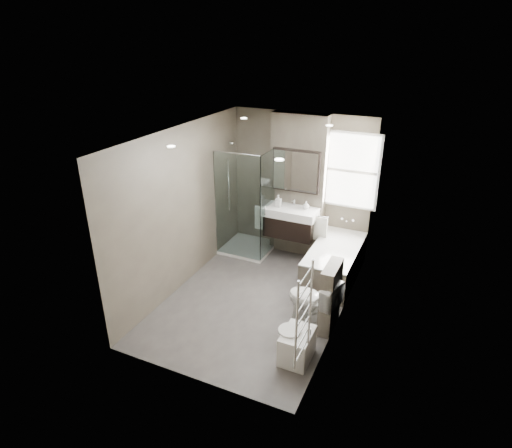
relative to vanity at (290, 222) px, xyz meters
The scene contains 15 objects.
room 1.53m from the vanity, 90.00° to the right, with size 2.70×3.90×2.70m.
vanity_pier 0.66m from the vanity, 90.00° to the left, with size 1.00×0.25×2.60m, color #5A5347.
vanity is the anchor object (origin of this frame).
mirror_cabinet 0.91m from the vanity, 90.00° to the left, with size 0.86×0.08×0.76m.
towel_left 0.56m from the vanity, behind, with size 0.24×0.06×0.44m, color silver.
towel_right 0.56m from the vanity, ahead, with size 0.24×0.06×0.44m, color silver.
shower_enclosure 0.80m from the vanity, behind, with size 0.90×0.90×2.00m.
bathtub 1.07m from the vanity, 19.37° to the right, with size 0.75×1.60×0.57m.
window 1.37m from the vanity, 26.58° to the left, with size 0.98×0.06×1.33m.
toilet 1.99m from the vanity, 60.37° to the right, with size 0.43×0.76×0.77m, color white.
cistern_box 2.08m from the vanity, 54.16° to the right, with size 0.19×0.55×1.00m.
bidet 2.73m from the vanity, 67.71° to the right, with size 0.43×0.50×0.52m.
towel_radiator 3.30m from the vanity, 67.55° to the right, with size 0.03×0.49×1.10m.
soap_bottle_a 0.44m from the vanity, behind, with size 0.10×0.10×0.22m, color white.
soap_bottle_b 0.42m from the vanity, 18.34° to the left, with size 0.11×0.11×0.14m, color white.
Camera 1 is at (2.33, -5.19, 3.86)m, focal length 30.00 mm.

